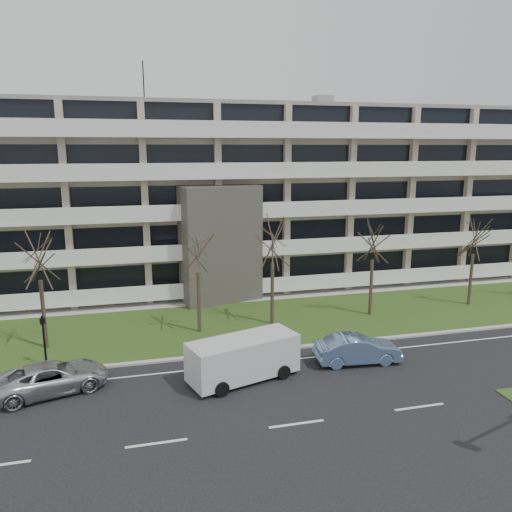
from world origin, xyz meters
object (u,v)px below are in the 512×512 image
object	(u,v)px
silver_pickup	(52,377)
white_van	(244,355)
pedestrian_signal	(44,335)
blue_sedan	(357,349)

from	to	relation	value
silver_pickup	white_van	bearing A→B (deg)	-111.78
pedestrian_signal	blue_sedan	bearing A→B (deg)	-27.19
silver_pickup	blue_sedan	world-z (taller)	blue_sedan
silver_pickup	blue_sedan	bearing A→B (deg)	-107.97
white_van	pedestrian_signal	xyz separation A→B (m)	(-10.24, 4.05, 0.54)
white_van	pedestrian_signal	bearing A→B (deg)	141.45
silver_pickup	pedestrian_signal	size ratio (longest dim) A/B	1.81
blue_sedan	white_van	size ratio (longest dim) A/B	0.78
silver_pickup	pedestrian_signal	xyz separation A→B (m)	(-0.78, 3.11, 1.13)
white_van	pedestrian_signal	distance (m)	11.02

